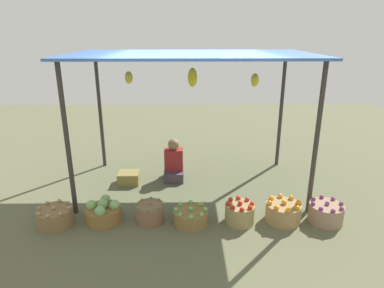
% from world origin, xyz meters
% --- Properties ---
extents(ground_plane, '(14.00, 14.00, 0.00)m').
position_xyz_m(ground_plane, '(0.00, 0.00, 0.00)').
color(ground_plane, '#5D6043').
extents(market_stall_structure, '(3.88, 2.21, 2.31)m').
position_xyz_m(market_stall_structure, '(-0.00, 0.00, 2.15)').
color(market_stall_structure, '#38332D').
rests_on(market_stall_structure, ground).
extents(vendor_person, '(0.36, 0.44, 0.78)m').
position_xyz_m(vendor_person, '(-0.33, 0.28, 0.30)').
color(vendor_person, '#453A47').
rests_on(vendor_person, ground).
extents(basket_potatoes, '(0.50, 0.50, 0.30)m').
position_xyz_m(basket_potatoes, '(-1.97, -1.29, 0.13)').
color(basket_potatoes, olive).
rests_on(basket_potatoes, ground).
extents(basket_cabbages, '(0.52, 0.52, 0.35)m').
position_xyz_m(basket_cabbages, '(-1.30, -1.20, 0.14)').
color(basket_cabbages, olive).
rests_on(basket_cabbages, ground).
extents(basket_green_chilies, '(0.41, 0.41, 0.30)m').
position_xyz_m(basket_green_chilies, '(-0.62, -1.20, 0.14)').
color(basket_green_chilies, brown).
rests_on(basket_green_chilies, ground).
extents(basket_green_apples, '(0.50, 0.50, 0.27)m').
position_xyz_m(basket_green_apples, '(-0.03, -1.28, 0.11)').
color(basket_green_apples, olive).
rests_on(basket_green_apples, ground).
extents(basket_red_tomatoes, '(0.43, 0.43, 0.35)m').
position_xyz_m(basket_red_tomatoes, '(0.68, -1.26, 0.15)').
color(basket_red_tomatoes, '#988551').
rests_on(basket_red_tomatoes, ground).
extents(basket_oranges, '(0.51, 0.51, 0.34)m').
position_xyz_m(basket_oranges, '(1.32, -1.23, 0.14)').
color(basket_oranges, '#9D7E4D').
rests_on(basket_oranges, ground).
extents(basket_purple_onions, '(0.49, 0.49, 0.33)m').
position_xyz_m(basket_purple_onions, '(1.94, -1.26, 0.14)').
color(basket_purple_onions, '#99795F').
rests_on(basket_purple_onions, ground).
extents(wooden_crate_near_vendor, '(0.38, 0.33, 0.21)m').
position_xyz_m(wooden_crate_near_vendor, '(-1.15, 0.10, 0.10)').
color(wooden_crate_near_vendor, olive).
rests_on(wooden_crate_near_vendor, ground).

